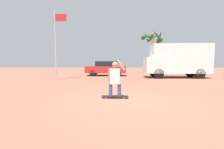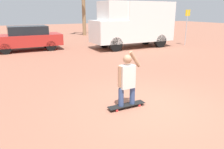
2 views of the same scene
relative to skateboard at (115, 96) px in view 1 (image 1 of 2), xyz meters
The scene contains 7 objects.
ground_plane 0.64m from the skateboard, 20.90° to the right, with size 80.00×80.00×0.00m, color #935B47.
skateboard is the anchor object (origin of this frame).
person_skateboarder 0.76m from the skateboard, behind, with size 0.67×0.23×1.45m.
camper_van 10.37m from the skateboard, 56.29° to the left, with size 5.79×2.02×3.11m.
parked_car_red 10.68m from the skateboard, 96.46° to the left, with size 4.32×1.85×1.58m.
palm_tree_near_van 19.29m from the skateboard, 73.11° to the left, with size 3.36×3.44×6.31m.
flagpole 8.71m from the skateboard, 127.61° to the left, with size 1.02×0.12×5.62m.
Camera 1 is at (-0.47, -5.62, 1.39)m, focal length 24.00 mm.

